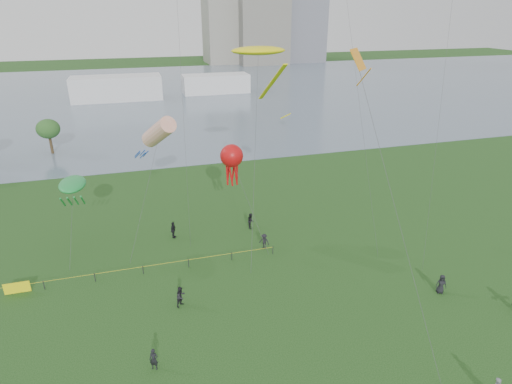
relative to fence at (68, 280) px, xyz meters
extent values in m
plane|color=#153711|center=(15.56, -13.07, -0.55)|extent=(400.00, 400.00, 0.00)
cube|color=slate|center=(15.56, 86.93, -0.53)|extent=(400.00, 120.00, 0.08)
cube|color=slate|center=(61.56, 148.93, 18.45)|extent=(20.00, 20.00, 38.00)
cube|color=gray|center=(47.56, 154.93, 13.45)|extent=(16.00, 18.00, 28.00)
cube|color=silver|center=(3.56, 81.93, 2.45)|extent=(22.00, 8.00, 6.00)
cube|color=silver|center=(29.56, 84.93, 1.95)|extent=(18.00, 7.00, 5.00)
cylinder|color=#3B2D1B|center=(-6.34, 39.02, 0.71)|extent=(0.44, 0.44, 2.53)
ellipsoid|color=#305F25|center=(-6.34, 39.02, 3.55)|extent=(3.60, 3.60, 3.03)
cylinder|color=black|center=(-1.88, 0.00, -0.13)|extent=(0.07, 0.07, 0.85)
cylinder|color=black|center=(2.12, 0.00, -0.13)|extent=(0.07, 0.07, 0.85)
cylinder|color=black|center=(6.12, 0.00, -0.13)|extent=(0.07, 0.07, 0.85)
cylinder|color=black|center=(10.12, 0.00, -0.13)|extent=(0.07, 0.07, 0.85)
cylinder|color=black|center=(14.12, 0.00, -0.13)|extent=(0.07, 0.07, 0.85)
cylinder|color=black|center=(18.12, 0.00, -0.13)|extent=(0.07, 0.07, 0.85)
cylinder|color=yellow|center=(6.12, 0.00, 0.19)|extent=(24.00, 0.03, 0.03)
cube|color=#FFF10D|center=(-3.88, 0.00, 0.00)|extent=(2.00, 0.04, 1.00)
imported|color=black|center=(8.81, -5.31, 0.31)|extent=(1.06, 1.04, 1.73)
imported|color=black|center=(17.64, 1.24, 0.23)|extent=(1.14, 1.10, 1.56)
imported|color=black|center=(9.40, 5.83, 0.32)|extent=(0.86, 1.10, 1.75)
imported|color=black|center=(29.43, -9.56, 0.28)|extent=(0.96, 0.81, 1.67)
imported|color=black|center=(6.33, -11.27, 0.22)|extent=(0.66, 0.56, 1.55)
imported|color=black|center=(17.54, 5.71, 0.29)|extent=(0.78, 0.92, 1.69)
cylinder|color=#3F3F42|center=(17.08, 2.58, 8.36)|extent=(3.68, 10.15, 17.85)
ellipsoid|color=yellow|center=(18.90, 7.64, 17.28)|extent=(5.29, 3.31, 0.83)
cube|color=yellow|center=(18.90, 3.44, 14.88)|extent=(0.36, 6.98, 4.09)
cube|color=yellow|center=(18.90, -0.36, 12.78)|extent=(0.95, 0.95, 0.42)
cylinder|color=#3F3F42|center=(6.95, 4.35, 4.90)|extent=(3.92, 4.36, 10.93)
cylinder|color=#E94D1C|center=(8.90, 6.51, 10.36)|extent=(3.43, 4.93, 3.63)
cylinder|color=blue|center=(7.50, 5.31, 8.76)|extent=(0.60, 1.13, 0.88)
cylinder|color=blue|center=(7.22, 5.69, 8.76)|extent=(0.60, 1.13, 0.88)
cylinder|color=blue|center=(6.77, 5.55, 8.76)|extent=(0.60, 1.13, 0.88)
cylinder|color=blue|center=(6.77, 5.08, 8.76)|extent=(0.60, 1.13, 0.88)
cylinder|color=blue|center=(7.22, 4.93, 8.76)|extent=(0.60, 1.13, 0.88)
cylinder|color=#3F3F42|center=(0.31, 4.13, 2.88)|extent=(1.02, 3.49, 6.88)
ellipsoid|color=#198B37|center=(0.80, 5.87, 6.32)|extent=(2.35, 4.23, 0.82)
cylinder|color=#198B37|center=(0.00, 4.27, 5.32)|extent=(0.16, 1.79, 1.54)
cylinder|color=#198B37|center=(0.55, 4.27, 5.32)|extent=(0.16, 1.79, 1.54)
cylinder|color=#198B37|center=(1.10, 4.27, 5.32)|extent=(0.16, 1.79, 1.54)
cylinder|color=#198B37|center=(1.65, 4.27, 5.32)|extent=(0.16, 1.79, 1.54)
cylinder|color=#3F3F42|center=(16.56, 2.38, 3.73)|extent=(2.34, 4.79, 8.58)
sphere|color=#BB0D0F|center=(15.41, 4.76, 8.01)|extent=(2.22, 2.22, 2.22)
cylinder|color=#BB0D0F|center=(15.91, 4.76, 6.41)|extent=(0.18, 0.54, 2.60)
cylinder|color=#BB0D0F|center=(15.66, 5.19, 6.41)|extent=(0.49, 0.36, 2.61)
cylinder|color=#BB0D0F|center=(15.16, 5.19, 6.41)|extent=(0.49, 0.36, 2.61)
cylinder|color=#BB0D0F|center=(14.91, 4.76, 6.41)|extent=(0.18, 0.54, 2.60)
cylinder|color=#BB0D0F|center=(15.16, 4.32, 6.41)|extent=(0.49, 0.36, 2.61)
cylinder|color=#BB0D0F|center=(15.66, 4.32, 6.41)|extent=(0.49, 0.36, 2.61)
cylinder|color=#3F3F42|center=(22.14, -12.75, 8.70)|extent=(2.20, 10.18, 18.52)
cube|color=orange|center=(21.05, -7.67, 17.95)|extent=(1.62, 1.62, 1.32)
cylinder|color=orange|center=(21.05, -8.57, 16.95)|extent=(0.08, 1.58, 1.35)
camera|label=1|loc=(6.80, -33.23, 20.94)|focal=30.00mm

